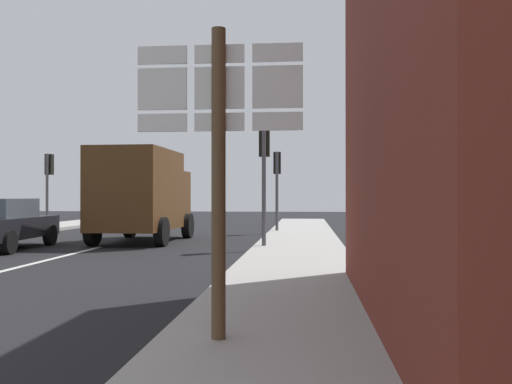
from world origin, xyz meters
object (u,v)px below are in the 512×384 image
object	(u,v)px
route_sign_post	(219,150)
traffic_light_far_right	(277,173)
delivery_truck	(142,193)
traffic_light_far_left	(49,174)
traffic_light_near_right	(264,157)
sedan_far	(0,223)

from	to	relation	value
route_sign_post	traffic_light_far_right	world-z (taller)	traffic_light_far_right
delivery_truck	traffic_light_far_left	xyz separation A→B (m)	(-5.70, 4.98, 0.85)
route_sign_post	traffic_light_near_right	size ratio (longest dim) A/B	0.89
delivery_truck	traffic_light_far_left	size ratio (longest dim) A/B	1.49
route_sign_post	traffic_light_near_right	distance (m)	10.29
delivery_truck	route_sign_post	size ratio (longest dim) A/B	1.58
route_sign_post	sedan_far	bearing A→B (deg)	129.34
traffic_light_far_right	traffic_light_far_left	xyz separation A→B (m)	(-9.98, 0.41, 0.01)
traffic_light_far_left	sedan_far	bearing A→B (deg)	-73.09
traffic_light_far_right	sedan_far	bearing A→B (deg)	-135.40
route_sign_post	traffic_light_far_left	xyz separation A→B (m)	(-10.32, 17.55, 0.49)
delivery_truck	traffic_light_far_left	bearing A→B (deg)	138.82
sedan_far	route_sign_post	bearing A→B (deg)	-50.66
sedan_far	traffic_light_far_right	distance (m)	10.79
traffic_light_far_left	traffic_light_near_right	bearing A→B (deg)	-36.14
traffic_light_far_left	traffic_light_near_right	xyz separation A→B (m)	(9.98, -7.29, 0.15)
sedan_far	traffic_light_far_right	size ratio (longest dim) A/B	1.28
traffic_light_far_left	traffic_light_near_right	world-z (taller)	traffic_light_near_right
traffic_light_far_left	delivery_truck	bearing A→B (deg)	-41.18
traffic_light_far_right	traffic_light_near_right	size ratio (longest dim) A/B	0.94
delivery_truck	traffic_light_far_left	distance (m)	7.61
sedan_far	delivery_truck	bearing A→B (deg)	41.34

